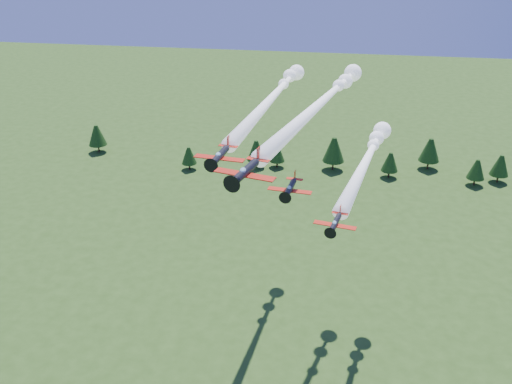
# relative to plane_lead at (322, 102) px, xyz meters

# --- Properties ---
(plane_lead) EXTENTS (20.08, 60.65, 3.70)m
(plane_lead) POSITION_rel_plane_lead_xyz_m (0.00, 0.00, 0.00)
(plane_lead) COLOR black
(plane_lead) RESTS_ON ground
(plane_left) EXTENTS (12.73, 60.44, 3.70)m
(plane_left) POSITION_rel_plane_lead_xyz_m (-10.41, 12.22, -2.99)
(plane_left) COLOR black
(plane_left) RESTS_ON ground
(plane_right) EXTENTS (13.35, 46.42, 3.70)m
(plane_right) POSITION_rel_plane_lead_xyz_m (9.09, 0.11, -10.52)
(plane_right) COLOR black
(plane_right) RESTS_ON ground
(plane_slot) EXTENTS (7.30, 7.92, 2.55)m
(plane_slot) POSITION_rel_plane_lead_xyz_m (-3.73, -17.48, -9.35)
(plane_slot) COLOR black
(plane_slot) RESTS_ON ground
(treeline) EXTENTS (170.35, 19.72, 11.94)m
(treeline) POSITION_rel_plane_lead_xyz_m (5.47, 85.63, -44.19)
(treeline) COLOR #382314
(treeline) RESTS_ON ground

